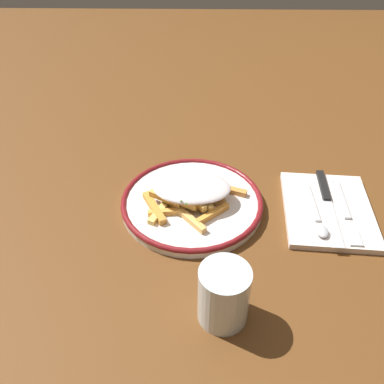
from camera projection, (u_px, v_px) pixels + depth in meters
ground_plane at (192, 206)px, 0.78m from camera, size 2.60×2.60×0.00m
plate at (192, 202)px, 0.77m from camera, size 0.27×0.27×0.02m
fries_heap at (190, 192)px, 0.75m from camera, size 0.20×0.15×0.04m
napkin at (328, 210)px, 0.76m from camera, size 0.17×0.22×0.01m
fork at (345, 211)px, 0.75m from camera, size 0.03×0.18×0.00m
knife at (327, 199)px, 0.77m from camera, size 0.03×0.21×0.01m
spoon at (318, 218)px, 0.73m from camera, size 0.02×0.15×0.01m
water_glass at (224, 295)px, 0.56m from camera, size 0.07×0.07×0.09m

